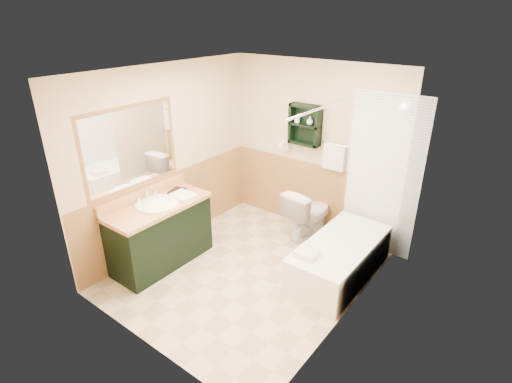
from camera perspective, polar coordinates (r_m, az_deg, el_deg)
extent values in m
plane|color=beige|center=(5.06, -1.31, -11.38)|extent=(3.00, 3.00, 0.00)
cube|color=beige|center=(5.65, 8.30, 6.05)|extent=(2.60, 0.04, 2.40)
cube|color=beige|center=(5.33, -12.63, 4.59)|extent=(0.04, 3.00, 2.40)
cube|color=beige|center=(3.85, 14.08, -3.54)|extent=(0.04, 3.00, 2.40)
cube|color=white|center=(4.13, -1.65, 16.95)|extent=(2.60, 3.00, 0.04)
cube|color=black|center=(5.50, 7.00, 9.43)|extent=(0.45, 0.15, 0.55)
cylinder|color=silver|center=(4.54, 9.90, 11.90)|extent=(0.03, 1.60, 0.03)
cube|color=black|center=(5.16, -13.47, -5.89)|extent=(0.59, 1.30, 0.82)
cube|color=white|center=(4.98, 11.87, -9.34)|extent=(0.69, 1.50, 0.46)
imported|color=white|center=(5.61, 7.48, -3.21)|extent=(0.53, 0.81, 0.75)
cube|color=white|center=(5.08, -10.38, -0.59)|extent=(0.30, 0.24, 0.04)
imported|color=black|center=(5.25, -12.10, 1.24)|extent=(0.17, 0.07, 0.23)
cube|color=white|center=(4.52, 7.25, -8.77)|extent=(0.24, 0.20, 0.07)
imported|color=white|center=(5.54, 5.94, 10.05)|extent=(0.07, 0.12, 0.05)
imported|color=white|center=(5.44, 7.71, 9.87)|extent=(0.09, 0.12, 0.09)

